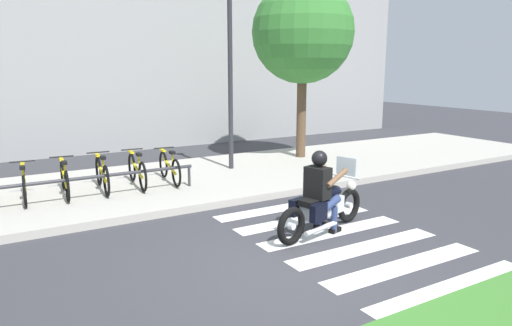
{
  "coord_description": "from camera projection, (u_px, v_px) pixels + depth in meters",
  "views": [
    {
      "loc": [
        -3.73,
        -5.13,
        2.78
      ],
      "look_at": [
        1.0,
        2.9,
        0.86
      ],
      "focal_mm": 33.23,
      "sensor_mm": 36.0,
      "label": 1
    }
  ],
  "objects": [
    {
      "name": "crosswalk_stripe_2",
      "position": [
        365.0,
        247.0,
        7.37
      ],
      "size": [
        2.8,
        0.4,
        0.01
      ],
      "primitive_type": "cube",
      "color": "white",
      "rests_on": "ground"
    },
    {
      "name": "crosswalk_stripe_0",
      "position": [
        453.0,
        288.0,
        6.02
      ],
      "size": [
        2.8,
        0.4,
        0.01
      ],
      "primitive_type": "cube",
      "color": "white",
      "rests_on": "ground"
    },
    {
      "name": "bicycle_1",
      "position": [
        24.0,
        184.0,
        9.33
      ],
      "size": [
        0.48,
        1.62,
        0.75
      ],
      "color": "black",
      "rests_on": "sidewalk"
    },
    {
      "name": "building_backdrop",
      "position": [
        104.0,
        52.0,
        15.3
      ],
      "size": [
        24.0,
        1.2,
        6.41
      ],
      "primitive_type": "cube",
      "color": "#9C9C9C",
      "rests_on": "ground"
    },
    {
      "name": "bicycle_3",
      "position": [
        102.0,
        174.0,
        10.07
      ],
      "size": [
        0.48,
        1.71,
        0.79
      ],
      "color": "black",
      "rests_on": "sidewalk"
    },
    {
      "name": "crosswalk_stripe_3",
      "position": [
        332.0,
        232.0,
        8.05
      ],
      "size": [
        2.8,
        0.4,
        0.01
      ],
      "primitive_type": "cube",
      "color": "white",
      "rests_on": "ground"
    },
    {
      "name": "ground_plane",
      "position": [
        298.0,
        265.0,
        6.74
      ],
      "size": [
        48.0,
        48.0,
        0.0
      ],
      "primitive_type": "plane",
      "color": "#38383D"
    },
    {
      "name": "bicycle_2",
      "position": [
        65.0,
        179.0,
        9.7
      ],
      "size": [
        0.48,
        1.72,
        0.77
      ],
      "color": "black",
      "rests_on": "sidewalk"
    },
    {
      "name": "bike_rack",
      "position": [
        89.0,
        179.0,
        9.41
      ],
      "size": [
        4.36,
        0.07,
        0.49
      ],
      "color": "#333338",
      "rests_on": "sidewalk"
    },
    {
      "name": "crosswalk_stripe_1",
      "position": [
        405.0,
        266.0,
        6.7
      ],
      "size": [
        2.8,
        0.4,
        0.01
      ],
      "primitive_type": "cube",
      "color": "white",
      "rests_on": "ground"
    },
    {
      "name": "sidewalk",
      "position": [
        169.0,
        183.0,
        11.12
      ],
      "size": [
        24.0,
        4.4,
        0.15
      ],
      "primitive_type": "cube",
      "color": "#B7B2A8",
      "rests_on": "ground"
    },
    {
      "name": "crosswalk_stripe_5",
      "position": [
        280.0,
        208.0,
        9.4
      ],
      "size": [
        2.8,
        0.4,
        0.01
      ],
      "primitive_type": "cube",
      "color": "white",
      "rests_on": "ground"
    },
    {
      "name": "bicycle_4",
      "position": [
        137.0,
        170.0,
        10.45
      ],
      "size": [
        0.48,
        1.74,
        0.79
      ],
      "color": "black",
      "rests_on": "sidewalk"
    },
    {
      "name": "crosswalk_stripe_4",
      "position": [
        304.0,
        219.0,
        8.72
      ],
      "size": [
        2.8,
        0.4,
        0.01
      ],
      "primitive_type": "cube",
      "color": "white",
      "rests_on": "ground"
    },
    {
      "name": "tree_near_rack",
      "position": [
        303.0,
        33.0,
        13.24
      ],
      "size": [
        2.87,
        2.87,
        5.13
      ],
      "color": "brown",
      "rests_on": "ground"
    },
    {
      "name": "bicycle_5",
      "position": [
        169.0,
        167.0,
        10.83
      ],
      "size": [
        0.48,
        1.67,
        0.76
      ],
      "color": "black",
      "rests_on": "sidewalk"
    },
    {
      "name": "rider",
      "position": [
        321.0,
        186.0,
        7.83
      ],
      "size": [
        0.72,
        0.65,
        1.43
      ],
      "color": "black",
      "rests_on": "ground"
    },
    {
      "name": "motorcycle",
      "position": [
        323.0,
        207.0,
        7.96
      ],
      "size": [
        2.17,
        0.88,
        1.21
      ],
      "color": "black",
      "rests_on": "ground"
    },
    {
      "name": "street_lamp",
      "position": [
        230.0,
        64.0,
        11.83
      ],
      "size": [
        0.28,
        0.28,
        4.7
      ],
      "color": "#2D2D33",
      "rests_on": "ground"
    }
  ]
}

